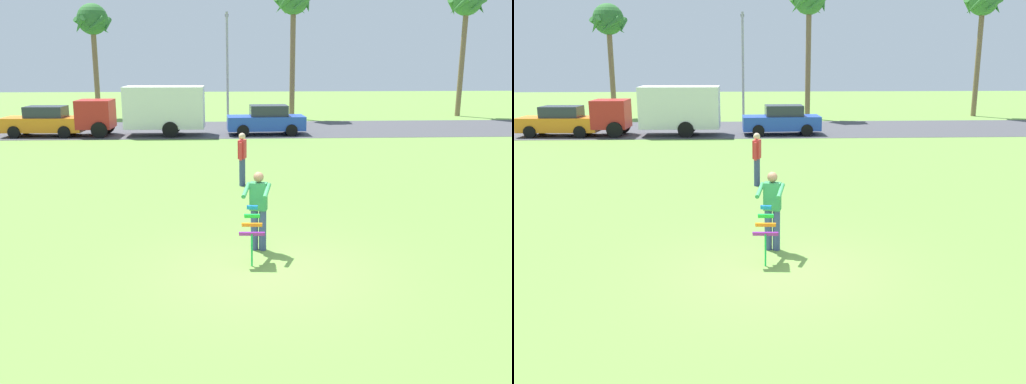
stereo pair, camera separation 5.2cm
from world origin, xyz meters
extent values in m
plane|color=olive|center=(0.00, 0.00, 0.00)|extent=(120.00, 120.00, 0.00)
cube|color=#424247|center=(0.00, 22.18, 0.01)|extent=(120.00, 8.00, 0.01)
cylinder|color=#384772|center=(-0.03, 1.20, 0.45)|extent=(0.16, 0.16, 0.90)
cylinder|color=#384772|center=(-0.21, 1.24, 0.45)|extent=(0.16, 0.16, 0.90)
cube|color=#338C4C|center=(-0.12, 1.22, 1.20)|extent=(0.40, 0.30, 0.60)
sphere|color=#9E7051|center=(-0.12, 1.22, 1.62)|extent=(0.22, 0.22, 0.22)
cylinder|color=#338C4C|center=(0.04, 0.93, 1.38)|extent=(0.22, 0.59, 0.24)
cylinder|color=#338C4C|center=(-0.39, 1.03, 1.38)|extent=(0.22, 0.59, 0.24)
cube|color=blue|center=(-0.28, 0.74, 1.09)|extent=(0.23, 0.15, 0.12)
cube|color=green|center=(-0.29, 0.57, 0.95)|extent=(0.33, 0.16, 0.12)
cube|color=orange|center=(-0.30, 0.41, 0.82)|extent=(0.42, 0.17, 0.12)
cube|color=purple|center=(-0.31, 0.25, 0.68)|extent=(0.52, 0.17, 0.12)
cylinder|color=green|center=(-0.31, 0.25, 0.34)|extent=(0.04, 0.04, 0.68)
cube|color=orange|center=(-10.54, 19.78, 0.64)|extent=(4.25, 1.84, 0.76)
cube|color=#282D38|center=(-10.39, 19.78, 1.30)|extent=(2.06, 1.46, 0.60)
cylinder|color=black|center=(-11.86, 19.02, 0.32)|extent=(0.65, 0.24, 0.64)
cylinder|color=black|center=(-11.81, 20.63, 0.32)|extent=(0.65, 0.24, 0.64)
cylinder|color=black|center=(-9.26, 18.93, 0.32)|extent=(0.65, 0.24, 0.64)
cylinder|color=black|center=(-9.21, 20.55, 0.32)|extent=(0.65, 0.24, 0.64)
cube|color=#B2231E|center=(-7.78, 19.81, 1.17)|extent=(1.82, 1.91, 1.50)
cube|color=silver|center=(-4.08, 19.78, 1.52)|extent=(4.22, 2.03, 2.20)
cylinder|color=black|center=(-7.44, 18.89, 0.42)|extent=(0.84, 0.29, 0.84)
cylinder|color=black|center=(-7.42, 20.73, 0.42)|extent=(0.84, 0.29, 0.84)
cylinder|color=black|center=(-3.73, 18.85, 0.42)|extent=(0.84, 0.29, 0.84)
cylinder|color=black|center=(-3.72, 20.69, 0.42)|extent=(0.84, 0.29, 0.84)
cube|color=#2347B7|center=(1.37, 19.78, 0.64)|extent=(4.26, 1.86, 0.76)
cube|color=#282D38|center=(1.52, 19.79, 1.30)|extent=(2.07, 1.47, 0.60)
cylinder|color=black|center=(0.10, 18.93, 0.32)|extent=(0.65, 0.24, 0.64)
cylinder|color=black|center=(0.04, 20.54, 0.32)|extent=(0.65, 0.24, 0.64)
cylinder|color=black|center=(2.70, 19.03, 0.32)|extent=(0.65, 0.24, 0.64)
cylinder|color=black|center=(2.64, 20.64, 0.32)|extent=(0.65, 0.24, 0.64)
cylinder|color=brown|center=(-9.90, 29.79, 3.25)|extent=(0.36, 0.36, 6.50)
sphere|color=#2D6B2D|center=(-9.90, 29.79, 6.70)|extent=(2.10, 2.10, 2.10)
cone|color=#2D6B2D|center=(-8.95, 29.79, 6.25)|extent=(0.44, 1.56, 1.28)
cone|color=#2D6B2D|center=(-9.61, 30.70, 6.25)|extent=(1.62, 0.90, 1.28)
cone|color=#2D6B2D|center=(-10.67, 30.35, 6.25)|extent=(1.27, 1.52, 1.28)
cone|color=#2D6B2D|center=(-10.67, 29.24, 6.25)|extent=(1.27, 1.52, 1.28)
cone|color=#2D6B2D|center=(-9.61, 28.89, 6.25)|extent=(1.62, 0.90, 1.28)
cylinder|color=brown|center=(3.78, 28.10, 3.87)|extent=(0.36, 0.36, 7.75)
cone|color=#387A33|center=(4.73, 28.10, 7.50)|extent=(0.44, 1.56, 1.28)
cone|color=#387A33|center=(4.07, 29.01, 7.50)|extent=(1.62, 0.90, 1.28)
cone|color=#387A33|center=(3.01, 28.66, 7.50)|extent=(1.27, 1.52, 1.28)
cone|color=#387A33|center=(3.01, 27.55, 7.50)|extent=(1.27, 1.52, 1.28)
cone|color=#387A33|center=(4.07, 27.20, 7.50)|extent=(1.62, 0.90, 1.28)
cylinder|color=brown|center=(16.01, 29.03, 3.90)|extent=(0.36, 0.36, 7.80)
sphere|color=#387A33|center=(16.01, 29.03, 8.00)|extent=(2.10, 2.10, 2.10)
cone|color=#387A33|center=(16.96, 29.03, 7.55)|extent=(0.44, 1.56, 1.28)
cone|color=#387A33|center=(16.30, 29.94, 7.55)|extent=(1.62, 0.90, 1.28)
cone|color=#387A33|center=(15.24, 29.59, 7.55)|extent=(1.27, 1.52, 1.28)
cone|color=#387A33|center=(15.24, 28.47, 7.55)|extent=(1.27, 1.52, 1.28)
cone|color=#387A33|center=(16.30, 28.13, 7.55)|extent=(1.62, 0.90, 1.28)
cylinder|color=#9E9EA3|center=(-0.68, 26.94, 3.50)|extent=(0.16, 0.16, 7.00)
cylinder|color=#9E9EA3|center=(-0.68, 27.64, 6.90)|extent=(0.10, 1.40, 0.10)
cube|color=#4C4C51|center=(-0.68, 28.29, 6.86)|extent=(0.24, 0.44, 0.16)
cylinder|color=#384772|center=(-0.31, 7.38, 0.45)|extent=(0.16, 0.16, 0.90)
cylinder|color=#384772|center=(-0.26, 7.55, 0.45)|extent=(0.16, 0.16, 0.90)
cube|color=red|center=(-0.28, 7.47, 1.20)|extent=(0.30, 0.40, 0.60)
sphere|color=beige|center=(-0.28, 7.47, 1.62)|extent=(0.22, 0.22, 0.22)
cylinder|color=red|center=(-0.34, 7.23, 1.17)|extent=(0.09, 0.09, 0.58)
cylinder|color=red|center=(-0.23, 7.70, 1.17)|extent=(0.09, 0.09, 0.58)
camera|label=1|loc=(-0.78, -10.04, 4.05)|focal=38.35mm
camera|label=2|loc=(-0.73, -10.05, 4.05)|focal=38.35mm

